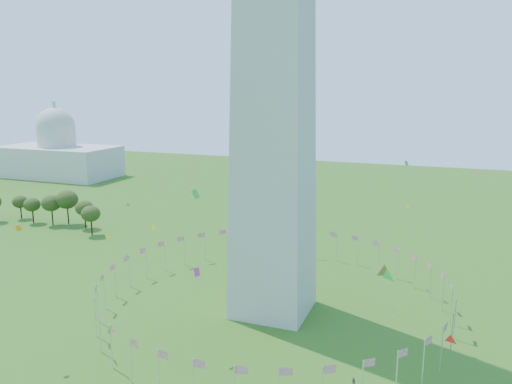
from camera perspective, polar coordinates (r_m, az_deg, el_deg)
flag_ring at (r=120.05m, az=1.96°, el=-11.37°), size 80.24×80.24×9.00m
capitol_building at (r=319.74m, az=-21.84°, el=5.75°), size 70.00×35.00×46.00m
kites_aloft at (r=88.12m, az=3.66°, el=-8.34°), size 115.52×88.02×36.84m
tree_line_west at (r=206.73m, az=-22.32°, el=-2.03°), size 55.21×16.41×13.21m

